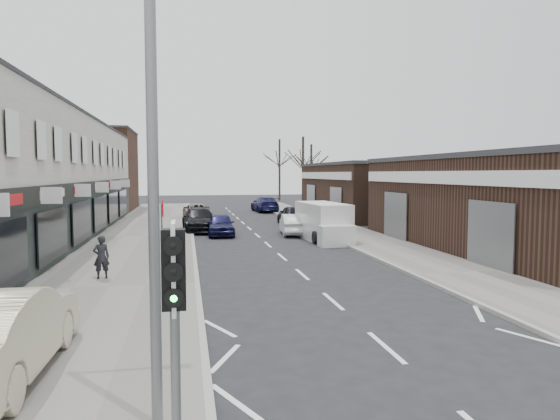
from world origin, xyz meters
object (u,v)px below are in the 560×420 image
white_van (324,223)px  parked_car_left_a (221,224)px  traffic_light (174,289)px  parked_car_right_b (292,215)px  parked_car_left_c (197,211)px  parked_car_right_a (293,224)px  parked_car_right_c (265,204)px  warning_sign (163,214)px  pedestrian (101,257)px  parked_car_left_b (200,220)px  street_lamp (165,114)px

white_van → parked_car_left_a: bearing=144.8°
traffic_light → parked_car_right_b: (7.90, 30.08, -1.69)m
traffic_light → white_van: size_ratio=0.56×
traffic_light → parked_car_left_c: 36.31m
parked_car_right_a → parked_car_right_b: size_ratio=0.92×
parked_car_right_c → parked_car_left_c: bearing=40.4°
parked_car_left_c → parked_car_right_c: size_ratio=0.86×
warning_sign → pedestrian: (-2.03, -1.96, -1.32)m
white_van → parked_car_left_b: size_ratio=1.08×
traffic_light → parked_car_right_a: bearing=74.6°
parked_car_right_a → parked_car_right_c: parked_car_right_c is taller
parked_car_left_b → parked_car_right_b: bearing=20.3°
parked_car_left_b → parked_car_right_b: size_ratio=1.21×
white_van → pedestrian: 13.97m
traffic_light → pedestrian: size_ratio=2.04×
parked_car_right_b → parked_car_left_b: bearing=23.6°
traffic_light → parked_car_left_c: bearing=88.4°
warning_sign → pedestrian: bearing=-136.0°
street_lamp → parked_car_left_b: bearing=87.5°
pedestrian → parked_car_right_b: pedestrian is taller
parked_car_right_a → street_lamp: bearing=79.4°
street_lamp → parked_car_left_b: size_ratio=1.54×
traffic_light → parked_car_left_b: size_ratio=0.60×
parked_car_right_a → parked_car_right_b: bearing=-96.2°
parked_car_left_b → parked_car_left_c: 9.25m
white_van → pedestrian: white_van is taller
parked_car_left_b → parked_car_right_a: parked_car_left_b is taller
parked_car_left_a → parked_car_left_c: parked_car_left_a is taller
parked_car_left_a → parked_car_left_c: 11.83m
parked_car_left_c → parked_car_right_b: 9.26m
warning_sign → parked_car_right_c: 29.95m
traffic_light → parked_car_left_c: size_ratio=0.70×
warning_sign → parked_car_right_a: (7.36, 9.96, -1.55)m
parked_car_right_b → warning_sign: bearing=61.3°
warning_sign → parked_car_right_a: 12.48m
street_lamp → parked_car_left_c: size_ratio=1.80×
street_lamp → parked_car_left_a: size_ratio=2.03×
parked_car_left_a → parked_car_right_a: (4.40, -0.52, -0.03)m
traffic_light → parked_car_right_b: traffic_light is taller
pedestrian → parked_car_left_a: 13.40m
white_van → parked_car_left_c: 16.55m
street_lamp → warning_sign: street_lamp is taller
street_lamp → parked_car_right_c: bearing=79.2°
parked_car_right_c → traffic_light: bearing=76.7°
parked_car_left_c → parked_car_right_a: size_ratio=1.13×
traffic_light → warning_sign: size_ratio=1.15×
street_lamp → parked_car_right_a: size_ratio=2.04×
traffic_light → parked_car_left_c: traffic_light is taller
street_lamp → parked_car_left_a: street_lamp is taller
traffic_light → parked_car_left_b: (1.00, 27.01, -1.66)m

